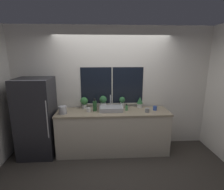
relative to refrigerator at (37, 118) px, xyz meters
The scene contains 17 objects.
ground_plane 1.81m from the refrigerator, 10.32° to the right, with size 14.00×14.00×0.00m, color #38332D.
wall_back 1.72m from the refrigerator, 13.84° to the left, with size 8.00×0.09×2.70m.
wall_left 1.47m from the refrigerator, 117.60° to the left, with size 0.06×7.00×2.70m.
wall_right 4.03m from the refrigerator, 17.66° to the left, with size 0.06×7.00×2.70m.
counter 1.63m from the refrigerator, ahead, with size 2.37×0.63×0.93m.
refrigerator is the anchor object (origin of this frame).
sink 1.55m from the refrigerator, ahead, with size 0.49×0.37×0.30m.
potted_plant_far_left 1.03m from the refrigerator, 14.62° to the left, with size 0.17×0.17×0.25m.
potted_plant_center_left 1.43m from the refrigerator, 10.30° to the left, with size 0.16×0.16×0.28m.
potted_plant_center_right 1.84m from the refrigerator, ahead, with size 0.13×0.13×0.25m.
potted_plant_far_right 2.23m from the refrigerator, ahead, with size 0.14×0.14×0.24m.
soap_bottle 1.89m from the refrigerator, ahead, with size 0.05×0.05×0.15m.
bottle_tall 1.22m from the refrigerator, ahead, with size 0.08×0.08×0.28m.
mug_white 1.08m from the refrigerator, ahead, with size 0.08×0.08×0.09m.
mug_grey 2.29m from the refrigerator, ahead, with size 0.09×0.09×0.08m.
mug_blue 2.49m from the refrigerator, ahead, with size 0.08×0.08×0.09m.
kettle 0.61m from the refrigerator, ahead, with size 0.16×0.16×0.17m.
Camera 1 is at (-0.22, -3.20, 2.10)m, focal length 28.00 mm.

